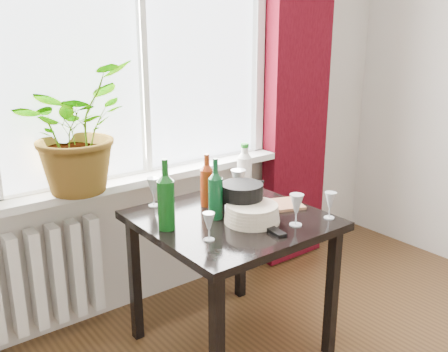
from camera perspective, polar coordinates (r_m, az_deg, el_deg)
window at (r=2.82m, az=-9.57°, el=15.60°), size 1.72×0.08×1.62m
windowsill at (r=2.88m, az=-8.16°, el=0.02°), size 1.72×0.20×0.04m
curtain at (r=3.44m, az=8.46°, el=10.80°), size 0.50×0.12×2.56m
radiator at (r=2.82m, az=-21.69°, el=-11.29°), size 0.80×0.10×0.55m
table at (r=2.52m, az=0.83°, el=-6.60°), size 0.85×0.85×0.74m
potted_plant at (r=2.57m, az=-16.76°, el=5.22°), size 0.76×0.75×0.64m
wine_bottle_left at (r=2.30m, az=-6.67°, el=-2.05°), size 0.11×0.11×0.34m
wine_bottle_right at (r=2.42m, az=-0.98°, el=-1.45°), size 0.09×0.09×0.31m
bottle_amber at (r=2.59m, az=-1.97°, el=-0.41°), size 0.07×0.07×0.29m
cleaning_bottle at (r=2.79m, az=2.35°, el=0.92°), size 0.08×0.08×0.29m
wineglass_front_right at (r=2.38m, az=8.26°, el=-3.83°), size 0.09×0.09×0.16m
wineglass_far_right at (r=2.50m, az=12.01°, el=-3.28°), size 0.07×0.07×0.14m
wineglass_back_center at (r=2.64m, az=1.62°, el=-1.17°), size 0.08×0.08×0.19m
wineglass_back_left at (r=2.63m, az=-8.05°, el=-1.81°), size 0.08×0.08×0.16m
wineglass_front_left at (r=2.20m, az=-1.74°, el=-5.79°), size 0.07×0.07×0.13m
plate_stack at (r=2.41m, az=3.21°, el=-4.29°), size 0.36×0.36×0.09m
fondue_pot at (r=2.48m, az=2.03°, el=-2.70°), size 0.30×0.28×0.17m
tv_remote at (r=2.32m, az=5.61°, el=-6.17°), size 0.07×0.16×0.02m
cutting_board at (r=2.63m, az=5.89°, el=-3.35°), size 0.32×0.26×0.01m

